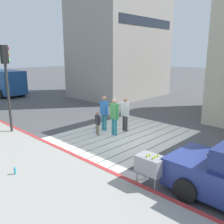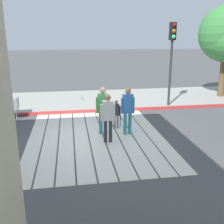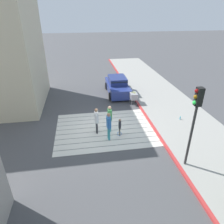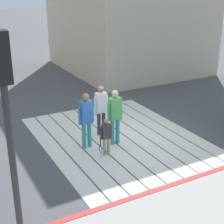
{
  "view_description": "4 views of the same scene",
  "coord_description": "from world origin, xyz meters",
  "px_view_note": "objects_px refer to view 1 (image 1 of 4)",
  "views": [
    {
      "loc": [
        -8.39,
        -7.35,
        3.84
      ],
      "look_at": [
        0.05,
        0.8,
        1.02
      ],
      "focal_mm": 38.86,
      "sensor_mm": 36.0,
      "label": 1
    },
    {
      "loc": [
        9.1,
        -0.87,
        3.65
      ],
      "look_at": [
        0.55,
        0.51,
        1.11
      ],
      "focal_mm": 42.16,
      "sensor_mm": 36.0,
      "label": 2
    },
    {
      "loc": [
        1.36,
        11.5,
        7.21
      ],
      "look_at": [
        -0.5,
        -0.06,
        1.2
      ],
      "focal_mm": 32.56,
      "sensor_mm": 36.0,
      "label": 3
    },
    {
      "loc": [
        -9.06,
        5.15,
        4.93
      ],
      "look_at": [
        0.18,
        0.16,
        0.91
      ],
      "focal_mm": 54.98,
      "sensor_mm": 36.0,
      "label": 4
    }
  ],
  "objects_px": {
    "pedestrian_child_with_racket": "(97,122)",
    "water_bottle": "(15,171)",
    "pedestrian_adult_trailing": "(114,114)",
    "van_down_street": "(3,82)",
    "pedestrian_adult_side": "(104,111)",
    "pedestrian_adult_lead": "(125,112)",
    "tennis_ball_cart": "(151,164)",
    "traffic_light_corner": "(6,72)"
  },
  "relations": [
    {
      "from": "tennis_ball_cart",
      "to": "pedestrian_adult_trailing",
      "type": "bearing_deg",
      "value": 56.49
    },
    {
      "from": "pedestrian_adult_lead",
      "to": "pedestrian_child_with_racket",
      "type": "distance_m",
      "value": 1.53
    },
    {
      "from": "van_down_street",
      "to": "pedestrian_adult_trailing",
      "type": "bearing_deg",
      "value": -94.47
    },
    {
      "from": "water_bottle",
      "to": "tennis_ball_cart",
      "type": "bearing_deg",
      "value": -52.85
    },
    {
      "from": "water_bottle",
      "to": "pedestrian_adult_side",
      "type": "xyz_separation_m",
      "value": [
        5.36,
        1.45,
        0.81
      ]
    },
    {
      "from": "van_down_street",
      "to": "water_bottle",
      "type": "xyz_separation_m",
      "value": [
        -6.39,
        -16.19,
        -1.05
      ]
    },
    {
      "from": "water_bottle",
      "to": "traffic_light_corner",
      "type": "bearing_deg",
      "value": 66.87
    },
    {
      "from": "traffic_light_corner",
      "to": "pedestrian_adult_lead",
      "type": "height_order",
      "value": "traffic_light_corner"
    },
    {
      "from": "van_down_street",
      "to": "pedestrian_child_with_racket",
      "type": "relative_size",
      "value": 4.48
    },
    {
      "from": "van_down_street",
      "to": "water_bottle",
      "type": "relative_size",
      "value": 23.98
    },
    {
      "from": "van_down_street",
      "to": "pedestrian_adult_side",
      "type": "distance_m",
      "value": 14.77
    },
    {
      "from": "tennis_ball_cart",
      "to": "pedestrian_adult_side",
      "type": "relative_size",
      "value": 0.57
    },
    {
      "from": "traffic_light_corner",
      "to": "pedestrian_adult_side",
      "type": "xyz_separation_m",
      "value": [
        3.48,
        -2.96,
        -1.99
      ]
    },
    {
      "from": "water_bottle",
      "to": "pedestrian_adult_trailing",
      "type": "distance_m",
      "value": 5.26
    },
    {
      "from": "pedestrian_adult_lead",
      "to": "water_bottle",
      "type": "bearing_deg",
      "value": -174.24
    },
    {
      "from": "van_down_street",
      "to": "pedestrian_adult_lead",
      "type": "height_order",
      "value": "van_down_street"
    },
    {
      "from": "van_down_street",
      "to": "water_bottle",
      "type": "distance_m",
      "value": 17.43
    },
    {
      "from": "tennis_ball_cart",
      "to": "water_bottle",
      "type": "bearing_deg",
      "value": 127.15
    },
    {
      "from": "pedestrian_adult_trailing",
      "to": "traffic_light_corner",
      "type": "bearing_deg",
      "value": 130.32
    },
    {
      "from": "pedestrian_adult_side",
      "to": "pedestrian_adult_lead",
      "type": "bearing_deg",
      "value": -52.15
    },
    {
      "from": "traffic_light_corner",
      "to": "water_bottle",
      "type": "relative_size",
      "value": 19.27
    },
    {
      "from": "pedestrian_child_with_racket",
      "to": "water_bottle",
      "type": "bearing_deg",
      "value": -165.98
    },
    {
      "from": "traffic_light_corner",
      "to": "pedestrian_child_with_racket",
      "type": "relative_size",
      "value": 3.6
    },
    {
      "from": "van_down_street",
      "to": "pedestrian_adult_lead",
      "type": "xyz_separation_m",
      "value": [
        -0.37,
        -15.58,
        -0.27
      ]
    },
    {
      "from": "tennis_ball_cart",
      "to": "pedestrian_adult_trailing",
      "type": "distance_m",
      "value": 4.73
    },
    {
      "from": "tennis_ball_cart",
      "to": "water_bottle",
      "type": "relative_size",
      "value": 4.63
    },
    {
      "from": "tennis_ball_cart",
      "to": "traffic_light_corner",
      "type": "bearing_deg",
      "value": 94.97
    },
    {
      "from": "water_bottle",
      "to": "pedestrian_adult_trailing",
      "type": "height_order",
      "value": "pedestrian_adult_trailing"
    },
    {
      "from": "pedestrian_adult_trailing",
      "to": "pedestrian_child_with_racket",
      "type": "bearing_deg",
      "value": 131.39
    },
    {
      "from": "tennis_ball_cart",
      "to": "pedestrian_child_with_racket",
      "type": "xyz_separation_m",
      "value": [
        2.07,
        4.54,
        -0.04
      ]
    },
    {
      "from": "van_down_street",
      "to": "pedestrian_adult_side",
      "type": "bearing_deg",
      "value": -93.99
    },
    {
      "from": "water_bottle",
      "to": "pedestrian_adult_side",
      "type": "bearing_deg",
      "value": 15.13
    },
    {
      "from": "pedestrian_adult_trailing",
      "to": "pedestrian_child_with_racket",
      "type": "distance_m",
      "value": 0.91
    },
    {
      "from": "tennis_ball_cart",
      "to": "pedestrian_adult_lead",
      "type": "relative_size",
      "value": 0.59
    },
    {
      "from": "pedestrian_adult_lead",
      "to": "pedestrian_child_with_racket",
      "type": "height_order",
      "value": "pedestrian_adult_lead"
    },
    {
      "from": "traffic_light_corner",
      "to": "pedestrian_adult_lead",
      "type": "relative_size",
      "value": 2.44
    },
    {
      "from": "traffic_light_corner",
      "to": "pedestrian_adult_lead",
      "type": "bearing_deg",
      "value": -42.66
    },
    {
      "from": "traffic_light_corner",
      "to": "pedestrian_child_with_racket",
      "type": "distance_m",
      "value": 4.88
    },
    {
      "from": "traffic_light_corner",
      "to": "water_bottle",
      "type": "bearing_deg",
      "value": -113.13
    },
    {
      "from": "water_bottle",
      "to": "pedestrian_child_with_racket",
      "type": "height_order",
      "value": "pedestrian_child_with_racket"
    },
    {
      "from": "van_down_street",
      "to": "traffic_light_corner",
      "type": "relative_size",
      "value": 1.24
    },
    {
      "from": "pedestrian_child_with_racket",
      "to": "pedestrian_adult_lead",
      "type": "bearing_deg",
      "value": -21.61
    }
  ]
}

